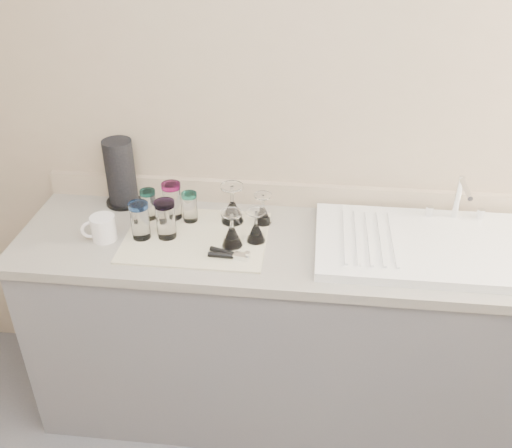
# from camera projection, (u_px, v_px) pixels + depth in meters

# --- Properties ---
(room_envelope) EXTENTS (3.54, 3.50, 2.52)m
(room_envelope) POSITION_uv_depth(u_px,v_px,m) (228.00, 312.00, 0.85)
(room_envelope) COLOR #505055
(room_envelope) RESTS_ON ground
(counter_unit) EXTENTS (2.06, 0.62, 0.90)m
(counter_unit) POSITION_uv_depth(u_px,v_px,m) (277.00, 328.00, 2.45)
(counter_unit) COLOR slate
(counter_unit) RESTS_ON ground
(sink_unit) EXTENTS (0.82, 0.50, 0.22)m
(sink_unit) POSITION_uv_depth(u_px,v_px,m) (425.00, 245.00, 2.15)
(sink_unit) COLOR white
(sink_unit) RESTS_ON counter_unit
(dish_towel) EXTENTS (0.55, 0.42, 0.01)m
(dish_towel) POSITION_uv_depth(u_px,v_px,m) (196.00, 237.00, 2.23)
(dish_towel) COLOR silver
(dish_towel) RESTS_ON counter_unit
(tumbler_teal) EXTENTS (0.06, 0.06, 0.13)m
(tumbler_teal) POSITION_uv_depth(u_px,v_px,m) (149.00, 204.00, 2.31)
(tumbler_teal) COLOR white
(tumbler_teal) RESTS_ON dish_towel
(tumbler_cyan) EXTENTS (0.08, 0.08, 0.15)m
(tumbler_cyan) POSITION_uv_depth(u_px,v_px,m) (172.00, 200.00, 2.31)
(tumbler_cyan) COLOR white
(tumbler_cyan) RESTS_ON dish_towel
(tumbler_purple) EXTENTS (0.06, 0.06, 0.12)m
(tumbler_purple) POSITION_uv_depth(u_px,v_px,m) (190.00, 207.00, 2.29)
(tumbler_purple) COLOR white
(tumbler_purple) RESTS_ON dish_towel
(tumbler_magenta) EXTENTS (0.08, 0.08, 0.15)m
(tumbler_magenta) POSITION_uv_depth(u_px,v_px,m) (140.00, 220.00, 2.18)
(tumbler_magenta) COLOR white
(tumbler_magenta) RESTS_ON dish_towel
(tumbler_blue) EXTENTS (0.08, 0.08, 0.16)m
(tumbler_blue) POSITION_uv_depth(u_px,v_px,m) (166.00, 219.00, 2.18)
(tumbler_blue) COLOR white
(tumbler_blue) RESTS_ON dish_towel
(goblet_back_left) EXTENTS (0.09, 0.09, 0.16)m
(goblet_back_left) POSITION_uv_depth(u_px,v_px,m) (232.00, 209.00, 2.29)
(goblet_back_left) COLOR white
(goblet_back_left) RESTS_ON dish_towel
(goblet_back_right) EXTENTS (0.07, 0.07, 0.13)m
(goblet_back_right) POSITION_uv_depth(u_px,v_px,m) (263.00, 213.00, 2.29)
(goblet_back_right) COLOR white
(goblet_back_right) RESTS_ON dish_towel
(goblet_front_left) EXTENTS (0.08, 0.08, 0.14)m
(goblet_front_left) POSITION_uv_depth(u_px,v_px,m) (232.00, 234.00, 2.15)
(goblet_front_left) COLOR white
(goblet_front_left) RESTS_ON dish_towel
(goblet_front_right) EXTENTS (0.07, 0.07, 0.13)m
(goblet_front_right) POSITION_uv_depth(u_px,v_px,m) (256.00, 231.00, 2.18)
(goblet_front_right) COLOR white
(goblet_front_right) RESTS_ON dish_towel
(can_opener) EXTENTS (0.16, 0.07, 0.02)m
(can_opener) POSITION_uv_depth(u_px,v_px,m) (229.00, 255.00, 2.10)
(can_opener) COLOR silver
(can_opener) RESTS_ON dish_towel
(white_mug) EXTENTS (0.15, 0.12, 0.10)m
(white_mug) POSITION_uv_depth(u_px,v_px,m) (103.00, 228.00, 2.20)
(white_mug) COLOR white
(white_mug) RESTS_ON counter_unit
(paper_towel_roll) EXTENTS (0.15, 0.15, 0.29)m
(paper_towel_roll) POSITION_uv_depth(u_px,v_px,m) (121.00, 173.00, 2.39)
(paper_towel_roll) COLOR black
(paper_towel_roll) RESTS_ON counter_unit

